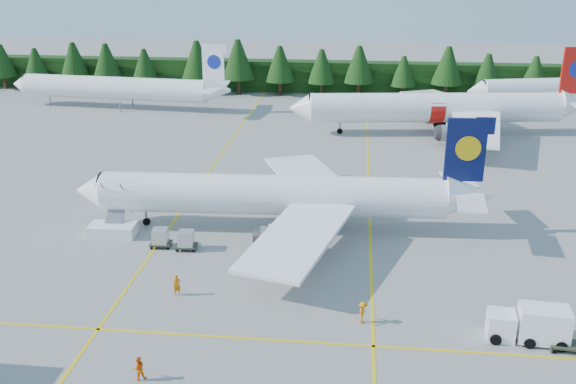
# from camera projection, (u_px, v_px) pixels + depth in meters

# --- Properties ---
(ground) EXTENTS (320.00, 320.00, 0.00)m
(ground) POSITION_uv_depth(u_px,v_px,m) (296.00, 299.00, 51.03)
(ground) COLOR gray
(ground) RESTS_ON ground
(taxi_stripe_a) EXTENTS (0.25, 120.00, 0.01)m
(taxi_stripe_a) POSITION_uv_depth(u_px,v_px,m) (188.00, 201.00, 71.08)
(taxi_stripe_a) COLOR yellow
(taxi_stripe_a) RESTS_ON ground
(taxi_stripe_b) EXTENTS (0.25, 120.00, 0.01)m
(taxi_stripe_b) POSITION_uv_depth(u_px,v_px,m) (370.00, 209.00, 69.05)
(taxi_stripe_b) COLOR yellow
(taxi_stripe_b) RESTS_ON ground
(taxi_stripe_cross) EXTENTS (80.00, 0.25, 0.01)m
(taxi_stripe_cross) POSITION_uv_depth(u_px,v_px,m) (288.00, 341.00, 45.43)
(taxi_stripe_cross) COLOR yellow
(taxi_stripe_cross) RESTS_ON ground
(treeline_hedge) EXTENTS (220.00, 4.00, 6.00)m
(treeline_hedge) POSITION_uv_depth(u_px,v_px,m) (336.00, 77.00, 126.38)
(treeline_hedge) COLOR black
(treeline_hedge) RESTS_ON ground
(airliner_navy) EXTENTS (39.79, 32.70, 11.56)m
(airliner_navy) POSITION_uv_depth(u_px,v_px,m) (265.00, 195.00, 63.00)
(airliner_navy) COLOR white
(airliner_navy) RESTS_ON ground
(airliner_red) EXTENTS (44.54, 36.45, 12.97)m
(airliner_red) POSITION_uv_depth(u_px,v_px,m) (430.00, 108.00, 96.73)
(airliner_red) COLOR white
(airliner_red) RESTS_ON ground
(airliner_far_left) EXTENTS (39.90, 7.12, 11.60)m
(airliner_far_left) POSITION_uv_depth(u_px,v_px,m) (109.00, 87.00, 113.10)
(airliner_far_left) COLOR white
(airliner_far_left) RESTS_ON ground
(airliner_far_right) EXTENTS (39.59, 12.24, 11.68)m
(airliner_far_right) POSITION_uv_depth(u_px,v_px,m) (570.00, 89.00, 112.03)
(airliner_far_right) COLOR white
(airliner_far_right) RESTS_ON ground
(airstairs) EXTENTS (4.52, 6.14, 4.00)m
(airstairs) POSITION_uv_depth(u_px,v_px,m) (114.00, 226.00, 62.48)
(airstairs) COLOR white
(airstairs) RESTS_ON ground
(service_truck) EXTENTS (5.65, 2.45, 2.66)m
(service_truck) POSITION_uv_depth(u_px,v_px,m) (528.00, 324.00, 45.10)
(service_truck) COLOR white
(service_truck) RESTS_ON ground
(uld_pair) EXTENTS (4.58, 1.92, 1.51)m
(uld_pair) POSITION_uv_depth(u_px,v_px,m) (173.00, 238.00, 59.47)
(uld_pair) COLOR #2F3426
(uld_pair) RESTS_ON ground
(crew_a) EXTENTS (0.77, 0.70, 1.78)m
(crew_a) POSITION_uv_depth(u_px,v_px,m) (177.00, 285.00, 51.26)
(crew_a) COLOR orange
(crew_a) RESTS_ON ground
(crew_b) EXTENTS (1.00, 0.93, 1.66)m
(crew_b) POSITION_uv_depth(u_px,v_px,m) (139.00, 368.00, 41.09)
(crew_b) COLOR #FF5F05
(crew_b) RESTS_ON ground
(crew_c) EXTENTS (0.65, 0.82, 1.73)m
(crew_c) POSITION_uv_depth(u_px,v_px,m) (363.00, 312.00, 47.40)
(crew_c) COLOR orange
(crew_c) RESTS_ON ground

